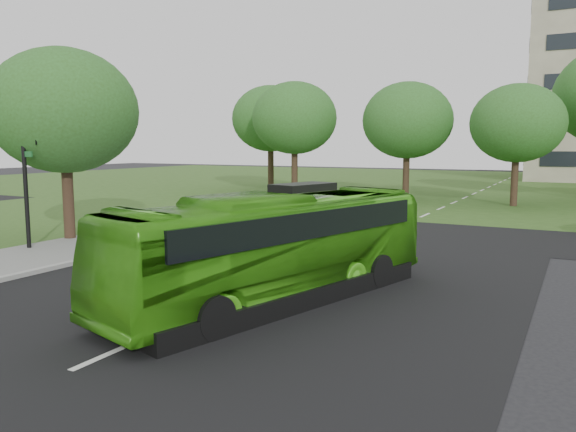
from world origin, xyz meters
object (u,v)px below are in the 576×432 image
Objects in this scene: tree_park_f at (271,119)px; tree_side_near at (64,111)px; tree_park_a at (295,118)px; tree_park_b at (407,120)px; traffic_light at (27,162)px; bus at (277,247)px; tree_park_c at (517,123)px.

tree_park_f is 29.03m from tree_side_near.
tree_park_a is at bearing 94.30° from tree_side_near.
tree_park_f reaches higher than tree_park_a.
tree_park_b is 25.20m from tree_side_near.
tree_park_a is 1.57× the size of traffic_light.
tree_park_b is at bearing 54.36° from traffic_light.
bus is (18.38, -32.07, -4.92)m from tree_park_f.
tree_park_f is 37.28m from bus.
tree_park_b is at bearing -16.96° from tree_park_f.
tree_park_c reaches higher than bus.
bus is at bearing -17.49° from tree_side_near.
tree_park_a is 0.90× the size of bus.
tree_side_near is at bearing -106.91° from tree_park_b.
tree_park_f is at bearing 102.77° from tree_side_near.
tree_side_near is (-14.85, -23.06, -0.01)m from tree_park_c.
tree_park_b is 1.08× the size of tree_side_near.
tree_park_a is at bearing -42.60° from tree_park_f.
tree_park_c reaches higher than traffic_light.
tree_park_f is at bearing 81.53° from traffic_light.
traffic_light is (2.46, -26.38, -2.73)m from tree_park_a.
tree_park_b is at bearing 73.09° from tree_side_near.
tree_park_f is (-4.60, 4.23, 0.22)m from tree_park_a.
tree_park_a is 9.15m from tree_park_b.
tree_side_near is at bearing 178.33° from bus.
bus is (11.97, -3.77, -3.96)m from tree_side_near.
tree_park_c is at bearing 57.23° from tree_side_near.
tree_park_f reaches higher than bus.
tree_park_b is 1.07× the size of tree_park_c.
tree_park_c is 0.85× the size of tree_park_f.
tree_park_b reaches higher than tree_park_c.
tree_park_f reaches higher than tree_side_near.
traffic_light is (0.65, -2.32, -2.00)m from tree_side_near.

